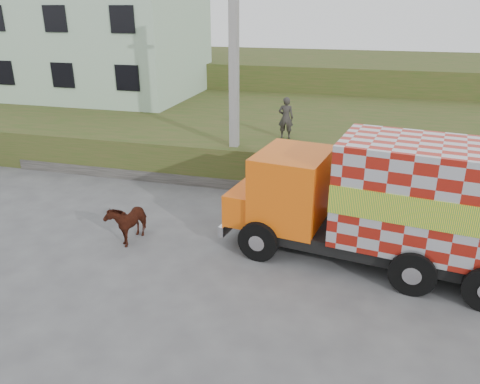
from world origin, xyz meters
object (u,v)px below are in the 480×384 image
(cow, at_px, (128,221))
(pedestrian, at_px, (286,118))
(cargo_truck, at_px, (389,202))
(utility_pole, at_px, (234,74))

(cow, bearing_deg, pedestrian, 68.38)
(cargo_truck, height_order, pedestrian, cargo_truck)
(cargo_truck, distance_m, cow, 7.16)
(cow, relative_size, pedestrian, 0.89)
(cargo_truck, bearing_deg, pedestrian, 130.28)
(cow, distance_m, pedestrian, 7.64)
(cargo_truck, bearing_deg, cow, -166.61)
(utility_pole, relative_size, cow, 5.66)
(utility_pole, distance_m, pedestrian, 2.86)
(utility_pole, relative_size, cargo_truck, 1.03)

